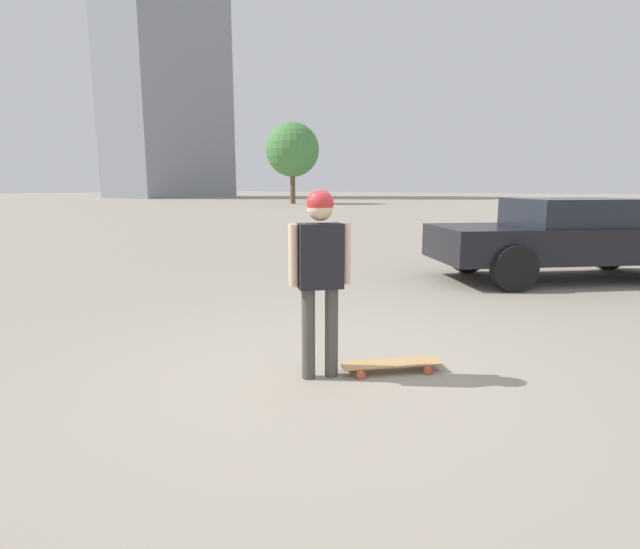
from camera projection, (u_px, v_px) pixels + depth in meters
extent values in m
plane|color=gray|center=(320.00, 377.00, 4.26)|extent=(220.00, 220.00, 0.00)
cylinder|color=#4C4742|center=(308.00, 334.00, 4.17)|extent=(0.11, 0.11, 0.77)
cylinder|color=#4C4742|center=(331.00, 332.00, 4.21)|extent=(0.11, 0.11, 0.77)
cube|color=black|center=(320.00, 256.00, 4.08)|extent=(0.40, 0.40, 0.53)
cylinder|color=beige|center=(293.00, 255.00, 4.02)|extent=(0.08, 0.08, 0.51)
cylinder|color=beige|center=(346.00, 254.00, 4.12)|extent=(0.08, 0.08, 0.51)
sphere|color=beige|center=(320.00, 208.00, 4.01)|extent=(0.21, 0.21, 0.21)
sphere|color=red|center=(320.00, 203.00, 4.00)|extent=(0.22, 0.22, 0.22)
cube|color=tan|center=(391.00, 363.00, 4.36)|extent=(0.75, 0.79, 0.01)
cylinder|color=#D14C33|center=(361.00, 375.00, 4.20)|extent=(0.07, 0.07, 0.07)
cylinder|color=#D14C33|center=(354.00, 365.00, 4.44)|extent=(0.07, 0.07, 0.07)
cylinder|color=#D14C33|center=(428.00, 370.00, 4.30)|extent=(0.07, 0.07, 0.07)
cylinder|color=#D14C33|center=(418.00, 361.00, 4.54)|extent=(0.07, 0.07, 0.07)
cube|color=black|center=(568.00, 242.00, 8.60)|extent=(4.32, 4.66, 0.57)
cube|color=#1E232D|center=(577.00, 212.00, 8.52)|extent=(2.54, 2.60, 0.46)
cylinder|color=black|center=(514.00, 268.00, 7.62)|extent=(0.62, 0.68, 0.72)
cylinder|color=black|center=(467.00, 253.00, 9.31)|extent=(0.62, 0.68, 0.72)
cylinder|color=black|center=(608.00, 251.00, 9.68)|extent=(0.62, 0.68, 0.72)
cube|color=gray|center=(165.00, 51.00, 66.50)|extent=(15.87, 9.48, 38.59)
cylinder|color=brown|center=(293.00, 186.00, 44.64)|extent=(0.45, 0.45, 3.09)
sphere|color=#478442|center=(292.00, 150.00, 44.07)|extent=(4.74, 4.74, 4.74)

